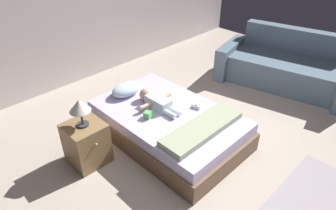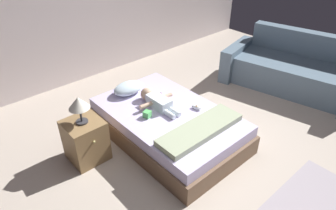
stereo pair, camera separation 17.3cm
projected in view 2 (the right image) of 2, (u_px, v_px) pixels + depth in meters
The scene contains 12 objects.
ground_plane at pixel (211, 164), 3.56m from camera, with size 8.00×8.00×0.00m, color #B6A898.
wall_behind_bed at pixel (74, 0), 4.71m from camera, with size 8.00×0.12×2.67m, color silver.
bed at pixel (168, 125), 3.88m from camera, with size 1.22×1.95×0.40m.
pillow at pixel (128, 88), 4.11m from camera, with size 0.44×0.28×0.16m.
baby at pixel (156, 100), 3.86m from camera, with size 0.51×0.67×0.17m.
toothbrush at pixel (162, 95), 4.10m from camera, with size 0.07×0.14×0.02m.
couch at pixel (292, 70), 5.00m from camera, with size 1.46×2.26×0.86m.
nightstand at pixel (86, 140), 3.52m from camera, with size 0.42×0.45×0.52m.
lamp at pixel (79, 104), 3.24m from camera, with size 0.23×0.23×0.33m.
blanket at pixel (200, 129), 3.40m from camera, with size 1.09×0.34×0.07m.
toy_block at pixel (147, 114), 3.65m from camera, with size 0.10×0.10×0.08m.
baby_bottle at pixel (196, 108), 3.80m from camera, with size 0.07×0.12×0.07m.
Camera 2 is at (-2.12, -1.61, 2.52)m, focal length 32.17 mm.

